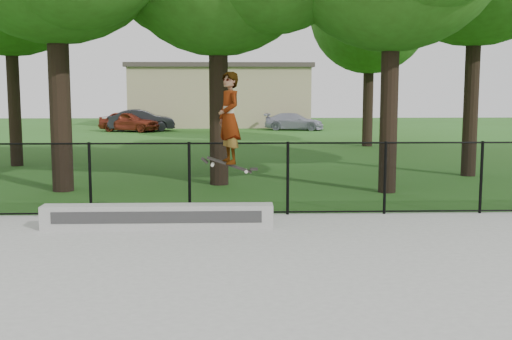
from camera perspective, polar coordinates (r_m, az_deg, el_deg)
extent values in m
plane|color=#295819|center=(7.56, 6.67, -13.15)|extent=(100.00, 100.00, 0.00)
cube|color=gray|center=(7.55, 6.67, -12.93)|extent=(14.00, 12.00, 0.06)
cube|color=#B0B0AB|center=(12.02, -8.70, -4.10)|extent=(4.25, 0.40, 0.44)
imported|color=maroon|center=(39.74, -11.22, 4.27)|extent=(3.95, 2.73, 1.26)
imported|color=black|center=(40.12, -10.15, 4.37)|extent=(3.82, 1.89, 1.33)
imported|color=#9D9CB1|center=(40.54, 3.40, 4.32)|extent=(3.64, 2.18, 1.07)
cube|color=black|center=(11.51, -2.39, 0.48)|extent=(0.80, 0.23, 0.30)
imported|color=#AED6E5|center=(11.44, -2.41, 4.64)|extent=(0.60, 0.70, 1.63)
cylinder|color=black|center=(13.35, -14.53, -0.80)|extent=(0.06, 0.06, 1.50)
cylinder|color=black|center=(13.06, -5.94, -0.78)|extent=(0.06, 0.06, 1.50)
cylinder|color=black|center=(13.08, 2.84, -0.74)|extent=(0.06, 0.06, 1.50)
cylinder|color=black|center=(13.40, 11.40, -0.68)|extent=(0.06, 0.06, 1.50)
cylinder|color=black|center=(14.00, 19.39, -0.61)|extent=(0.06, 0.06, 1.50)
cylinder|color=black|center=(13.00, 2.86, 2.41)|extent=(16.00, 0.04, 0.04)
cylinder|color=black|center=(13.19, 2.82, -3.75)|extent=(16.00, 0.04, 0.04)
cube|color=black|center=(13.08, 2.84, -0.74)|extent=(16.00, 0.01, 1.50)
cylinder|color=black|center=(20.29, 18.62, 6.93)|extent=(0.44, 0.44, 5.28)
cylinder|color=black|center=(17.51, -3.34, 6.45)|extent=(0.44, 0.44, 4.76)
cylinder|color=black|center=(23.21, -20.74, 6.55)|extent=(0.44, 0.44, 5.04)
cylinder|color=black|center=(29.64, 9.93, 6.43)|extent=(0.44, 0.44, 4.48)
sphere|color=#274C14|center=(29.82, 10.09, 13.58)|extent=(5.37, 5.37, 5.37)
cylinder|color=black|center=(16.47, 11.76, 6.36)|extent=(0.44, 0.44, 4.82)
cylinder|color=black|center=(17.08, -17.05, 6.67)|extent=(0.44, 0.44, 5.08)
cube|color=tan|center=(45.02, -3.18, 6.48)|extent=(12.00, 6.00, 4.00)
cube|color=#3F3833|center=(45.04, -3.20, 9.22)|extent=(12.40, 6.40, 0.30)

